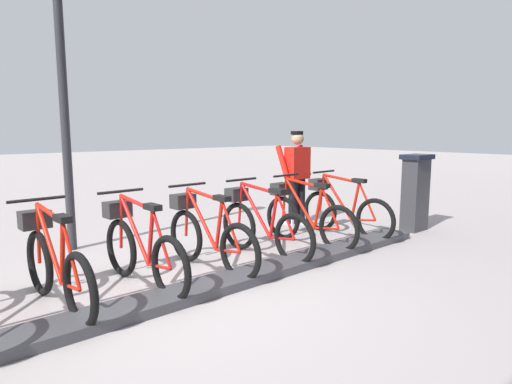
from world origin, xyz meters
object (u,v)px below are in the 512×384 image
(payment_kiosk, at_px, (415,191))
(bike_docked_4, at_px, (140,248))
(bike_docked_0, at_px, (342,209))
(worker_near_rack, at_px, (297,174))
(bike_docked_5, at_px, (54,264))
(lamp_post, at_px, (61,61))
(bike_docked_1, at_px, (305,216))
(bike_docked_2, at_px, (261,224))
(bike_docked_3, at_px, (207,235))

(payment_kiosk, height_order, bike_docked_4, payment_kiosk)
(bike_docked_4, bearing_deg, bike_docked_0, -90.00)
(bike_docked_0, height_order, worker_near_rack, worker_near_rack)
(bike_docked_5, distance_m, lamp_post, 3.05)
(bike_docked_1, xyz_separation_m, lamp_post, (1.99, 2.68, 2.17))
(bike_docked_0, relative_size, worker_near_rack, 1.04)
(bike_docked_2, relative_size, lamp_post, 0.43)
(lamp_post, bearing_deg, bike_docked_1, -126.55)
(payment_kiosk, xyz_separation_m, bike_docked_5, (0.57, 5.56, -0.24))
(bike_docked_2, height_order, bike_docked_4, same)
(bike_docked_3, distance_m, lamp_post, 3.09)
(bike_docked_0, xyz_separation_m, bike_docked_3, (0.00, 2.62, 0.00))
(lamp_post, bearing_deg, bike_docked_0, -119.23)
(bike_docked_2, relative_size, bike_docked_3, 1.00)
(bike_docked_0, distance_m, bike_docked_5, 4.36)
(bike_docked_4, distance_m, bike_docked_5, 0.87)
(bike_docked_0, bearing_deg, bike_docked_1, 90.00)
(bike_docked_5, bearing_deg, bike_docked_0, -90.00)
(worker_near_rack, bearing_deg, bike_docked_3, 111.99)
(bike_docked_2, height_order, bike_docked_5, same)
(bike_docked_0, height_order, bike_docked_5, same)
(bike_docked_4, distance_m, worker_near_rack, 3.76)
(worker_near_rack, bearing_deg, bike_docked_1, 138.87)
(bike_docked_1, xyz_separation_m, bike_docked_3, (0.00, 1.74, 0.00))
(bike_docked_2, relative_size, bike_docked_5, 1.00)
(lamp_post, bearing_deg, bike_docked_4, -178.02)
(lamp_post, bearing_deg, worker_near_rack, -103.95)
(bike_docked_5, height_order, worker_near_rack, worker_near_rack)
(bike_docked_0, height_order, lamp_post, lamp_post)
(payment_kiosk, relative_size, bike_docked_5, 0.74)
(bike_docked_1, height_order, bike_docked_2, same)
(bike_docked_2, xyz_separation_m, bike_docked_3, (0.00, 0.87, 0.00))
(payment_kiosk, bearing_deg, lamp_post, 61.70)
(bike_docked_1, bearing_deg, worker_near_rack, -41.13)
(bike_docked_2, xyz_separation_m, bike_docked_5, (0.00, 2.62, 0.00))
(payment_kiosk, distance_m, bike_docked_2, 3.01)
(worker_near_rack, bearing_deg, bike_docked_0, 175.89)
(bike_docked_4, height_order, bike_docked_5, same)
(bike_docked_0, height_order, bike_docked_4, same)
(bike_docked_2, distance_m, bike_docked_3, 0.87)
(payment_kiosk, distance_m, bike_docked_4, 4.73)
(bike_docked_0, relative_size, bike_docked_2, 1.00)
(payment_kiosk, distance_m, bike_docked_0, 1.35)
(bike_docked_1, xyz_separation_m, worker_near_rack, (1.09, -0.95, 0.48))
(bike_docked_1, bearing_deg, payment_kiosk, -105.42)
(bike_docked_4, bearing_deg, bike_docked_2, -90.00)
(bike_docked_4, bearing_deg, payment_kiosk, -96.95)
(worker_near_rack, bearing_deg, bike_docked_4, 106.97)
(bike_docked_1, relative_size, lamp_post, 0.43)
(payment_kiosk, xyz_separation_m, bike_docked_3, (0.57, 3.82, -0.24))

